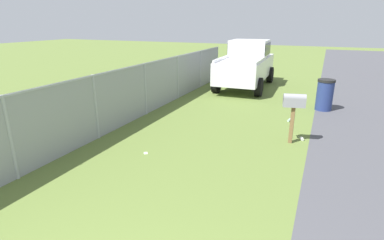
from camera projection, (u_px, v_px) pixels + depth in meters
The scene contains 7 objects.
mailbox at pixel (294, 104), 7.34m from camera, with size 0.31×0.55×1.25m.
pickup_truck at pixel (247, 63), 13.88m from camera, with size 4.87×2.17×2.09m.
trash_bin at pixel (325, 95), 10.29m from camera, with size 0.56×0.56×1.06m.
fence_section at pixel (145, 87), 9.71m from camera, with size 14.16×0.07×1.66m.
litter_wrapper_midfield_a at pixel (146, 153), 7.03m from camera, with size 0.12×0.08×0.01m, color silver.
litter_cup_midfield_b at pixel (302, 139), 7.78m from camera, with size 0.08×0.08×0.10m, color white.
litter_bottle_by_mailbox at pixel (289, 120), 9.27m from camera, with size 0.07×0.07×0.22m, color #B2D8BF.
Camera 1 is at (-0.56, -1.23, 2.91)m, focal length 28.40 mm.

